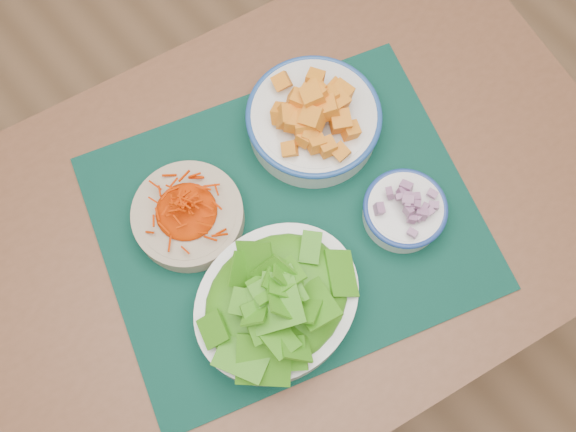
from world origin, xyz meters
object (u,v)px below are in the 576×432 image
object	(u,v)px
table	(289,230)
onion_bowl	(405,209)
lettuce_bowl	(277,300)
squash_bowl	(314,116)
carrot_bowl	(188,214)
placemat	(288,222)

from	to	relation	value
table	onion_bowl	bearing A→B (deg)	-32.63
table	lettuce_bowl	distance (m)	0.23
squash_bowl	onion_bowl	size ratio (longest dim) A/B	1.84
lettuce_bowl	onion_bowl	bearing A→B (deg)	-5.88
squash_bowl	lettuce_bowl	world-z (taller)	lettuce_bowl
carrot_bowl	onion_bowl	distance (m)	0.35
carrot_bowl	onion_bowl	world-z (taller)	onion_bowl
table	carrot_bowl	distance (m)	0.22
table	squash_bowl	world-z (taller)	squash_bowl
carrot_bowl	squash_bowl	xyz separation A→B (m)	(0.27, -0.00, 0.02)
table	carrot_bowl	xyz separation A→B (m)	(-0.14, 0.09, 0.14)
squash_bowl	lettuce_bowl	size ratio (longest dim) A/B	0.91
carrot_bowl	onion_bowl	xyz separation A→B (m)	(0.28, -0.22, 0.00)
carrot_bowl	placemat	bearing A→B (deg)	-40.68
table	lettuce_bowl	xyz separation A→B (m)	(-0.12, -0.11, 0.17)
placemat	squash_bowl	distance (m)	0.18
lettuce_bowl	table	bearing A→B (deg)	41.05
placemat	carrot_bowl	xyz separation A→B (m)	(-0.12, 0.11, 0.03)
lettuce_bowl	onion_bowl	world-z (taller)	lettuce_bowl
placemat	onion_bowl	xyz separation A→B (m)	(0.15, -0.11, 0.04)
carrot_bowl	squash_bowl	world-z (taller)	squash_bowl
squash_bowl	table	bearing A→B (deg)	-145.25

